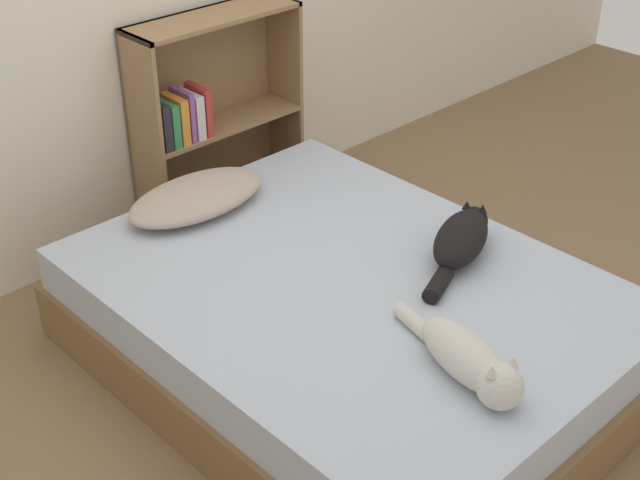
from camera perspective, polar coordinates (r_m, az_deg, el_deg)
ground_plane at (r=3.47m, az=1.72°, el=-8.09°), size 8.00×8.00×0.00m
bed at (r=3.35m, az=1.78°, el=-5.45°), size 1.49×1.99×0.41m
pillow at (r=3.68m, az=-7.88°, el=2.77°), size 0.62×0.34×0.11m
cat_light at (r=2.78m, az=9.64°, el=-7.66°), size 0.24×0.58×0.16m
cat_dark at (r=3.36m, az=9.03°, el=0.07°), size 0.54×0.30×0.16m
bookshelf at (r=4.20m, az=-7.20°, el=7.65°), size 0.83×0.26×1.03m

